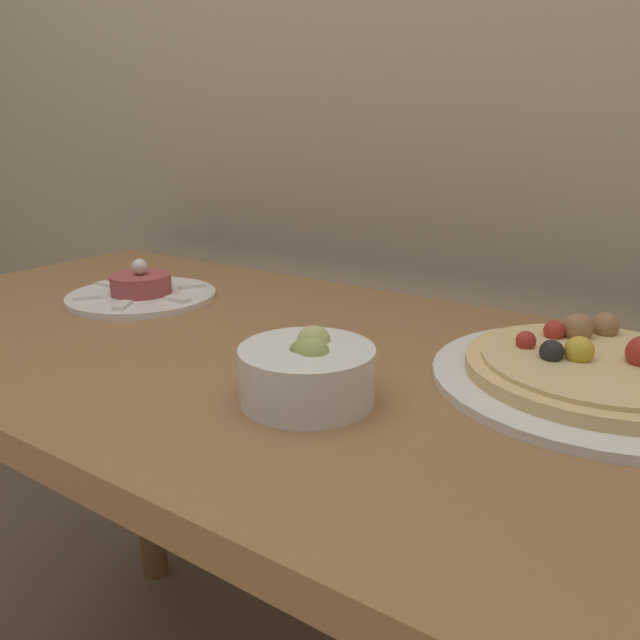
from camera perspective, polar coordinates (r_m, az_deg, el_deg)
dining_table at (r=0.78m, az=-0.21°, el=-11.31°), size 1.43×0.63×0.78m
pizza_plate at (r=0.71m, az=24.08°, el=-4.29°), size 0.34×0.34×0.06m
tartare_plate at (r=1.01m, az=-15.99°, el=2.50°), size 0.23×0.23×0.06m
small_bowl at (r=0.61m, az=-1.16°, el=-4.78°), size 0.13×0.13×0.07m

